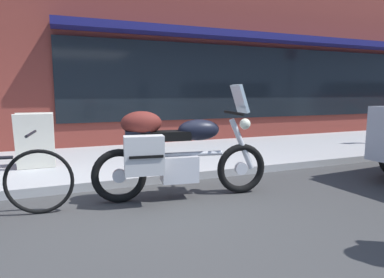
% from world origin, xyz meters
% --- Properties ---
extents(ground_plane, '(80.00, 80.00, 0.00)m').
position_xyz_m(ground_plane, '(0.00, 0.00, 0.00)').
color(ground_plane, '#373737').
extents(storefront_building, '(20.67, 0.90, 6.95)m').
position_xyz_m(storefront_building, '(6.33, 4.18, 3.40)').
color(storefront_building, brown).
rests_on(storefront_building, ground_plane).
extents(touring_motorcycle, '(2.18, 0.65, 1.40)m').
position_xyz_m(touring_motorcycle, '(0.44, 0.30, 0.61)').
color(touring_motorcycle, black).
rests_on(touring_motorcycle, ground_plane).
extents(sandwich_board_sign, '(0.55, 0.40, 0.86)m').
position_xyz_m(sandwich_board_sign, '(-1.19, 2.18, 0.55)').
color(sandwich_board_sign, silver).
rests_on(sandwich_board_sign, sidewalk_curb).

